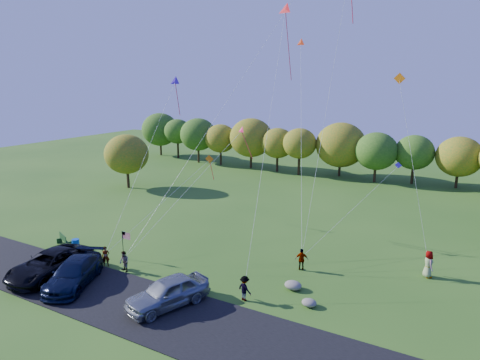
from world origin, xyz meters
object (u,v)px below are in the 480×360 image
at_px(flyer_c, 245,288).
at_px(minivan_silver, 168,292).
at_px(minivan_navy, 74,273).
at_px(flyer_d, 302,259).
at_px(flyer_b, 124,262).
at_px(park_bench, 64,239).
at_px(flyer_e, 428,264).
at_px(trash_barrel, 76,244).
at_px(flyer_a, 106,257).
at_px(minivan_dark, 50,264).

bearing_deg(flyer_c, minivan_silver, 57.46).
distance_m(minivan_navy, flyer_d, 15.89).
relative_size(flyer_b, park_bench, 0.91).
bearing_deg(flyer_c, flyer_e, -117.68).
relative_size(flyer_d, trash_barrel, 1.88).
xyz_separation_m(minivan_navy, minivan_silver, (7.28, 0.92, 0.07)).
distance_m(flyer_a, trash_barrel, 4.80).
distance_m(minivan_navy, flyer_e, 24.47).
relative_size(minivan_silver, flyer_d, 3.24).
bearing_deg(flyer_d, flyer_e, 179.53).
height_order(flyer_c, park_bench, flyer_c).
xyz_separation_m(flyer_d, flyer_e, (8.16, 3.32, 0.15)).
height_order(flyer_a, flyer_b, flyer_b).
relative_size(flyer_c, flyer_d, 0.99).
xyz_separation_m(flyer_b, park_bench, (-8.18, 1.29, -0.25)).
distance_m(minivan_silver, flyer_a, 8.11).
relative_size(minivan_silver, park_bench, 3.12).
relative_size(minivan_navy, park_bench, 3.39).
height_order(minivan_navy, trash_barrel, minivan_navy).
xyz_separation_m(minivan_silver, flyer_c, (3.71, 3.00, -0.15)).
relative_size(minivan_silver, flyer_e, 2.73).
distance_m(flyer_b, flyer_e, 21.65).
bearing_deg(trash_barrel, minivan_navy, -40.57).
bearing_deg(flyer_a, minivan_silver, -65.86).
bearing_deg(flyer_b, flyer_e, 42.53).
relative_size(minivan_silver, flyer_a, 3.45).
relative_size(flyer_c, trash_barrel, 1.86).
xyz_separation_m(minivan_dark, trash_barrel, (-2.54, 4.31, -0.51)).
xyz_separation_m(minivan_silver, park_bench, (-14.09, 3.64, -0.45)).
bearing_deg(trash_barrel, flyer_a, -13.63).
bearing_deg(minivan_silver, flyer_c, 58.81).
height_order(flyer_a, flyer_c, flyer_c).
height_order(minivan_dark, park_bench, minivan_dark).
xyz_separation_m(flyer_a, flyer_b, (1.86, 0.00, 0.00)).
bearing_deg(minivan_silver, flyer_d, 79.75).
relative_size(minivan_dark, trash_barrel, 7.30).
relative_size(flyer_b, trash_barrel, 1.77).
bearing_deg(flyer_d, minivan_silver, 37.35).
xyz_separation_m(minivan_dark, minivan_navy, (2.60, -0.09, -0.05)).
distance_m(park_bench, trash_barrel, 1.68).
bearing_deg(park_bench, minivan_silver, 7.77).
relative_size(minivan_dark, flyer_b, 4.13).
bearing_deg(flyer_c, minivan_dark, 34.19).
distance_m(flyer_b, park_bench, 8.29).
relative_size(flyer_d, flyer_e, 0.84).
bearing_deg(park_bench, trash_barrel, 16.61).
bearing_deg(flyer_c, flyer_d, -85.44).
xyz_separation_m(minivan_dark, flyer_d, (15.05, 9.78, -0.12)).
bearing_deg(trash_barrel, flyer_e, 18.85).
xyz_separation_m(minivan_dark, flyer_a, (2.12, 3.18, -0.18)).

